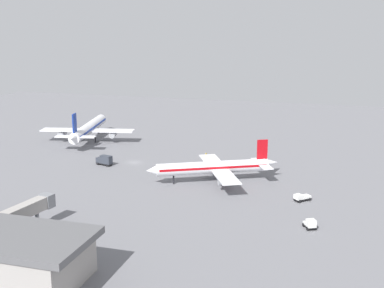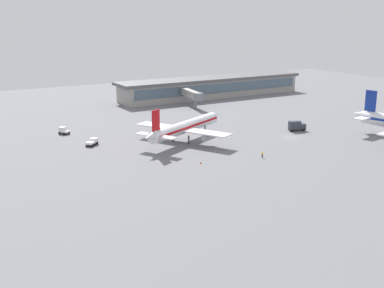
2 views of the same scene
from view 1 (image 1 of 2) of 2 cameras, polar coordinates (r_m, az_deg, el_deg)
name	(u,v)px [view 1 (image 1 of 2)]	position (r m, az deg, el deg)	size (l,w,h in m)	color
ground	(134,163)	(165.58, -6.61, -2.11)	(288.00, 288.00, 0.00)	slate
airplane_at_gate	(88,128)	(197.96, -11.73, 1.75)	(36.32, 44.68, 13.70)	white
airplane_taxiing	(214,167)	(143.72, 2.56, -2.67)	(35.93, 29.93, 11.84)	white
catering_truck	(105,160)	(163.37, -9.93, -1.83)	(5.90, 3.39, 3.30)	black
baggage_tug	(310,224)	(115.21, 13.32, -8.86)	(3.35, 3.71, 2.30)	black
pushback_tractor	(302,197)	(132.12, 12.38, -5.96)	(4.48, 4.43, 1.90)	black
ground_crew_worker	(206,155)	(170.74, 1.61, -1.25)	(0.42, 0.58, 1.67)	#1E2338
jet_bridge	(23,211)	(114.19, -18.68, -7.29)	(5.68, 18.14, 6.74)	#9E9993
safety_cone_near_gate	(254,163)	(164.20, 7.09, -2.15)	(0.44, 0.44, 0.60)	#EA590C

